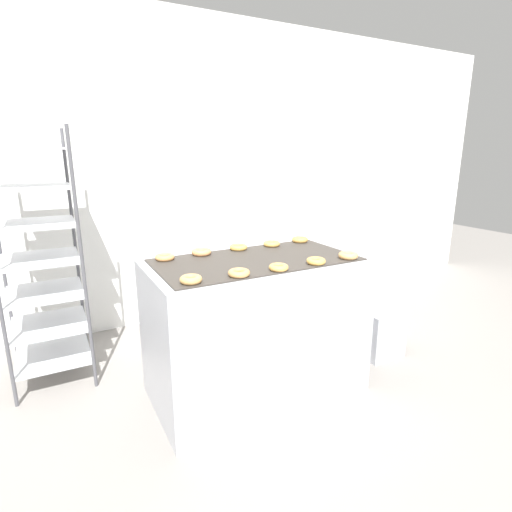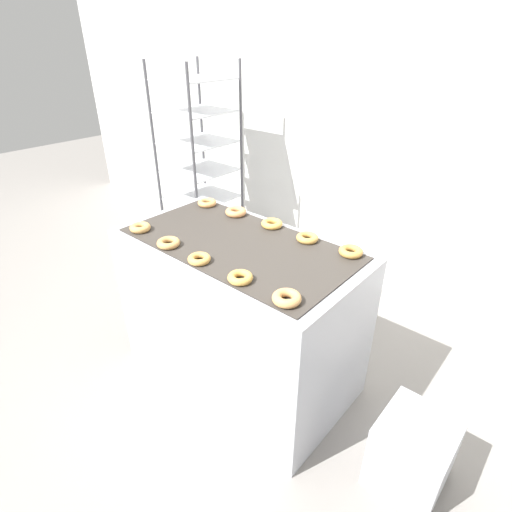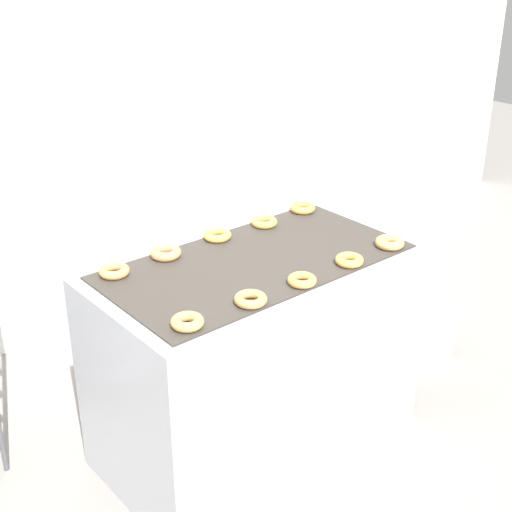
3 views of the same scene
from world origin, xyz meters
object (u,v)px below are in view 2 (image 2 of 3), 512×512
donut_near_left (168,243)px  donut_near_center (199,259)px  donut_far_center (272,224)px  glaze_bin (412,453)px  donut_near_rightmost (287,298)px  donut_near_right (240,277)px  donut_far_left (236,212)px  fryer_machine (240,312)px  baking_rack_cart (200,171)px  donut_far_right (307,238)px  donut_near_leftmost (140,228)px  donut_far_rightmost (351,251)px  donut_far_leftmost (207,203)px

donut_near_left → donut_near_center: (0.25, -0.01, -0.00)m
donut_near_center → donut_far_center: donut_far_center is taller
glaze_bin → donut_near_rightmost: bearing=-155.6°
donut_near_right → donut_far_left: (-0.54, 0.54, 0.00)m
donut_near_left → glaze_bin: bearing=11.1°
fryer_machine → donut_far_left: donut_far_left is taller
baking_rack_cart → donut_far_right: baking_rack_cart is taller
fryer_machine → donut_near_leftmost: donut_near_leftmost is taller
donut_near_leftmost → donut_far_rightmost: bearing=27.0°
donut_near_right → baking_rack_cart: bearing=143.7°
donut_near_right → donut_far_rightmost: bearing=65.0°
fryer_machine → donut_near_rightmost: bearing=-26.5°
baking_rack_cart → donut_far_left: size_ratio=13.47×
donut_far_left → baking_rack_cart: bearing=149.8°
donut_near_left → donut_far_right: (0.52, 0.53, -0.00)m
baking_rack_cart → glaze_bin: size_ratio=4.57×
donut_far_leftmost → donut_near_right: bearing=-33.8°
glaze_bin → donut_near_leftmost: donut_near_leftmost is taller
glaze_bin → donut_far_right: bearing=162.4°
fryer_machine → donut_far_leftmost: bearing=153.7°
donut_near_left → donut_near_center: donut_near_left is taller
donut_near_leftmost → donut_near_right: (0.80, -0.01, -0.00)m
donut_near_left → donut_far_leftmost: 0.59m
donut_far_left → donut_far_rightmost: 0.80m
donut_near_right → donut_far_left: size_ratio=0.89×
donut_far_right → donut_far_left: bearing=179.6°
donut_near_rightmost → fryer_machine: bearing=153.5°
donut_near_left → donut_far_leftmost: (-0.27, 0.53, 0.00)m
glaze_bin → donut_near_center: (-1.11, -0.28, 0.76)m
baking_rack_cart → donut_far_left: (0.95, -0.56, 0.06)m
donut_far_center → donut_far_right: (0.26, -0.02, -0.00)m
donut_near_leftmost → donut_far_rightmost: 1.18m
donut_near_leftmost → donut_near_left: 0.27m
fryer_machine → baking_rack_cart: 1.54m
donut_near_left → donut_far_rightmost: (0.78, 0.55, 0.00)m
donut_far_right → donut_far_rightmost: 0.26m
donut_far_center → donut_far_right: size_ratio=1.03×
glaze_bin → donut_far_rightmost: 1.00m
donut_far_leftmost → donut_far_rightmost: bearing=1.3°
donut_far_left → donut_far_right: (0.54, -0.00, -0.00)m
glaze_bin → donut_far_center: (-1.10, 0.28, 0.76)m
fryer_machine → donut_near_left: donut_near_left is taller
baking_rack_cart → donut_near_right: bearing=-36.3°
fryer_machine → baking_rack_cart: (-1.22, 0.82, 0.43)m
donut_far_left → donut_far_right: 0.54m
baking_rack_cart → donut_far_center: bearing=-23.8°
donut_near_right → donut_near_left: bearing=179.8°
baking_rack_cart → donut_near_rightmost: baking_rack_cart is taller
donut_near_leftmost → donut_far_rightmost: (1.05, 0.54, -0.00)m
donut_near_right → donut_far_left: donut_far_left is taller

